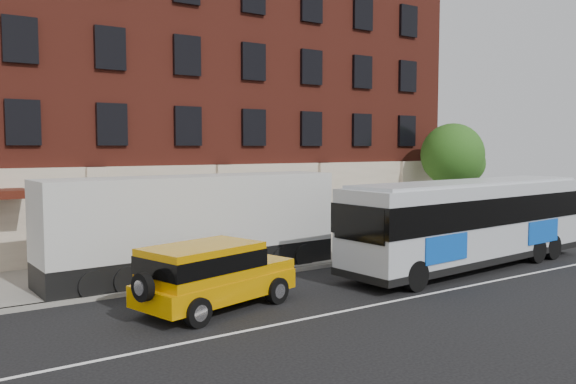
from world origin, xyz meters
TOP-DOWN VIEW (x-y plane):
  - ground at (0.00, 0.00)m, footprint 120.00×120.00m
  - sidewalk at (0.00, 9.00)m, footprint 60.00×6.00m
  - kerb at (0.00, 6.00)m, footprint 60.00×0.25m
  - lane_line at (0.00, 0.50)m, footprint 60.00×0.12m
  - building at (-0.01, 16.92)m, footprint 30.00×12.10m
  - sign_pole at (-8.50, 6.15)m, footprint 0.30×0.20m
  - street_tree at (13.54, 9.48)m, footprint 3.60×3.60m
  - city_bus at (6.72, 2.66)m, footprint 13.31×3.84m
  - yellow_suv at (-5.09, 2.88)m, footprint 5.52×3.36m
  - shipping_container at (-3.46, 7.44)m, footprint 11.78×2.98m

SIDE VIEW (x-z plane):
  - ground at x=0.00m, z-range 0.00..0.00m
  - lane_line at x=0.00m, z-range 0.00..0.01m
  - sidewalk at x=0.00m, z-range 0.00..0.15m
  - kerb at x=0.00m, z-range 0.00..0.15m
  - yellow_suv at x=-5.09m, z-range 0.15..2.20m
  - sign_pole at x=-8.50m, z-range 0.20..2.70m
  - shipping_container at x=-3.46m, z-range -0.02..3.87m
  - city_bus at x=6.72m, z-range 0.19..3.78m
  - street_tree at x=13.54m, z-range 1.31..7.51m
  - building at x=-0.01m, z-range 0.08..15.08m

